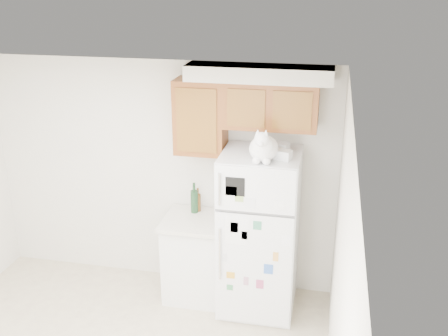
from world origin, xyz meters
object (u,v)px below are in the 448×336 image
(cat, at_px, (264,148))
(storage_box_back, at_px, (279,148))
(storage_box_front, at_px, (283,155))
(bottle_amber, at_px, (198,200))
(bottle_green, at_px, (194,198))
(base_counter, at_px, (195,256))
(refrigerator, at_px, (259,233))

(cat, height_order, storage_box_back, cat)
(cat, relative_size, storage_box_back, 2.68)
(storage_box_front, distance_m, bottle_amber, 1.21)
(storage_box_back, distance_m, storage_box_front, 0.20)
(cat, xyz_separation_m, storage_box_front, (0.17, 0.07, -0.08))
(bottle_green, bearing_deg, storage_box_back, -8.83)
(cat, bearing_deg, storage_box_back, 66.82)
(bottle_green, bearing_deg, cat, -27.47)
(storage_box_front, height_order, bottle_green, storage_box_front)
(base_counter, bearing_deg, storage_box_back, 0.12)
(base_counter, bearing_deg, storage_box_front, -11.74)
(base_counter, distance_m, storage_box_back, 1.54)
(base_counter, height_order, bottle_amber, bottle_amber)
(refrigerator, relative_size, bottle_amber, 6.49)
(cat, distance_m, storage_box_front, 0.20)
(base_counter, distance_m, cat, 1.57)
(storage_box_front, bearing_deg, refrigerator, 167.54)
(storage_box_front, bearing_deg, cat, -141.12)
(bottle_green, height_order, bottle_amber, bottle_green)
(cat, bearing_deg, refrigerator, 103.60)
(cat, height_order, bottle_amber, cat)
(refrigerator, height_order, bottle_amber, refrigerator)
(base_counter, height_order, storage_box_front, storage_box_front)
(bottle_green, bearing_deg, base_counter, -74.63)
(base_counter, distance_m, storage_box_front, 1.58)
(cat, bearing_deg, base_counter, 160.34)
(storage_box_back, relative_size, bottle_green, 0.54)
(base_counter, distance_m, bottle_amber, 0.62)
(storage_box_front, bearing_deg, storage_box_back, 122.36)
(refrigerator, distance_m, storage_box_front, 0.93)
(base_counter, distance_m, bottle_green, 0.64)
(refrigerator, bearing_deg, bottle_amber, 159.97)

